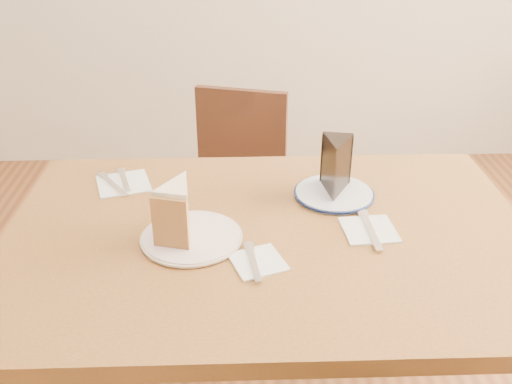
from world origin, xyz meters
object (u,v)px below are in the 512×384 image
object	(u,v)px
table	(269,267)
plate_navy	(334,194)
chair_far	(233,194)
chocolate_cake	(336,169)
plate_cream	(192,237)
carrot_cake	(180,210)

from	to	relation	value
table	plate_navy	size ratio (longest dim) A/B	6.24
plate_navy	chair_far	bearing A→B (deg)	114.55
table	plate_navy	world-z (taller)	plate_navy
chocolate_cake	plate_cream	bearing A→B (deg)	39.62
chair_far	carrot_cake	bearing A→B (deg)	97.54
plate_cream	carrot_cake	xyz separation A→B (m)	(-0.02, 0.01, 0.06)
chocolate_cake	plate_navy	bearing A→B (deg)	158.67
table	chair_far	bearing A→B (deg)	96.87
plate_cream	chair_far	bearing A→B (deg)	83.63
plate_navy	carrot_cake	world-z (taller)	carrot_cake
chair_far	plate_cream	size ratio (longest dim) A/B	3.74
plate_navy	table	bearing A→B (deg)	-136.69
chair_far	plate_navy	bearing A→B (deg)	130.35
plate_navy	chocolate_cake	bearing A→B (deg)	147.95
chair_far	table	bearing A→B (deg)	112.66
table	chair_far	distance (m)	0.76
chair_far	plate_cream	xyz separation A→B (m)	(-0.08, -0.76, 0.31)
plate_navy	carrot_cake	bearing A→B (deg)	-154.35
plate_cream	chocolate_cake	world-z (taller)	chocolate_cake
carrot_cake	chocolate_cake	xyz separation A→B (m)	(0.37, 0.18, 0.01)
plate_cream	plate_navy	size ratio (longest dim) A/B	1.12
chair_far	plate_cream	world-z (taller)	chair_far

